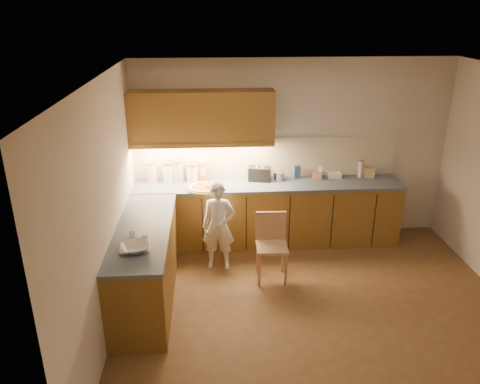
{
  "coord_description": "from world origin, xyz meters",
  "views": [
    {
      "loc": [
        -1.18,
        -4.39,
        3.24
      ],
      "look_at": [
        -0.8,
        1.2,
        1.0
      ],
      "focal_mm": 35.0,
      "sensor_mm": 36.0,
      "label": 1
    }
  ],
  "objects": [
    {
      "name": "l_counter",
      "position": [
        -0.92,
        1.25,
        0.46
      ],
      "size": [
        3.77,
        2.62,
        0.92
      ],
      "color": "brown",
      "rests_on": "ground"
    },
    {
      "name": "oil_jug",
      "position": [
        -1.28,
        1.89,
        1.07
      ],
      "size": [
        0.13,
        0.11,
        0.33
      ],
      "rotation": [
        0.0,
        0.0,
        -0.34
      ],
      "color": "gold",
      "rests_on": "l_counter"
    },
    {
      "name": "canister_c",
      "position": [
        -1.63,
        1.88,
        1.07
      ],
      "size": [
        0.16,
        0.16,
        0.3
      ],
      "rotation": [
        0.0,
        0.0,
        0.07
      ],
      "color": "beige",
      "rests_on": "l_counter"
    },
    {
      "name": "canister_a",
      "position": [
        -2.0,
        1.87,
        1.07
      ],
      "size": [
        0.15,
        0.15,
        0.3
      ],
      "rotation": [
        0.0,
        0.0,
        -0.1
      ],
      "color": "silver",
      "rests_on": "l_counter"
    },
    {
      "name": "card_box_b",
      "position": [
        1.11,
        1.88,
        0.99
      ],
      "size": [
        0.22,
        0.19,
        0.14
      ],
      "primitive_type": "cube",
      "rotation": [
        0.0,
        0.0,
        -0.31
      ],
      "color": "tan",
      "rests_on": "l_counter"
    },
    {
      "name": "upper_cabinets",
      "position": [
        -1.27,
        1.82,
        1.85
      ],
      "size": [
        1.95,
        0.36,
        0.73
      ],
      "color": "brown",
      "rests_on": "ground"
    },
    {
      "name": "dough_cloth",
      "position": [
        -1.97,
        -0.08,
        0.93
      ],
      "size": [
        0.32,
        0.26,
        0.02
      ],
      "primitive_type": "cube",
      "rotation": [
        0.0,
        0.0,
        0.1
      ],
      "color": "silver",
      "rests_on": "l_counter"
    },
    {
      "name": "backsplash",
      "position": [
        -0.38,
        1.99,
        1.21
      ],
      "size": [
        3.75,
        0.02,
        0.58
      ],
      "primitive_type": "cube",
      "color": "beige",
      "rests_on": "l_counter"
    },
    {
      "name": "blue_box",
      "position": [
        0.06,
        1.89,
        1.01
      ],
      "size": [
        0.1,
        0.08,
        0.19
      ],
      "primitive_type": "cube",
      "rotation": [
        0.0,
        0.0,
        0.16
      ],
      "color": "#305192",
      "rests_on": "l_counter"
    },
    {
      "name": "toaster",
      "position": [
        -0.48,
        1.83,
        1.02
      ],
      "size": [
        0.34,
        0.23,
        0.2
      ],
      "rotation": [
        0.0,
        0.0,
        -0.2
      ],
      "color": "black",
      "rests_on": "l_counter"
    },
    {
      "name": "canister_d",
      "position": [
        -1.43,
        1.85,
        1.05
      ],
      "size": [
        0.16,
        0.16,
        0.27
      ],
      "rotation": [
        0.0,
        0.0,
        -0.32
      ],
      "color": "white",
      "rests_on": "l_counter"
    },
    {
      "name": "canister_b",
      "position": [
        -1.77,
        1.87,
        1.06
      ],
      "size": [
        0.16,
        0.16,
        0.29
      ],
      "rotation": [
        0.0,
        0.0,
        -0.22
      ],
      "color": "white",
      "rests_on": "l_counter"
    },
    {
      "name": "room",
      "position": [
        0.0,
        0.0,
        1.68
      ],
      "size": [
        4.54,
        4.5,
        2.62
      ],
      "color": "brown",
      "rests_on": "ground"
    },
    {
      "name": "tall_jar",
      "position": [
        0.99,
        1.86,
        1.05
      ],
      "size": [
        0.08,
        0.08,
        0.25
      ],
      "rotation": [
        0.0,
        0.0,
        -0.09
      ],
      "color": "beige",
      "rests_on": "l_counter"
    },
    {
      "name": "spice_jar_a",
      "position": [
        -2.03,
        0.18,
        0.96
      ],
      "size": [
        0.07,
        0.07,
        0.09
      ],
      "primitive_type": "cylinder",
      "rotation": [
        0.0,
        0.0,
        0.12
      ],
      "color": "white",
      "rests_on": "l_counter"
    },
    {
      "name": "flat_pack",
      "position": [
        0.61,
        1.87,
        0.96
      ],
      "size": [
        0.2,
        0.15,
        0.08
      ],
      "primitive_type": "cube",
      "rotation": [
        0.0,
        0.0,
        -0.06
      ],
      "color": "white",
      "rests_on": "l_counter"
    },
    {
      "name": "white_bottle",
      "position": [
        0.41,
        1.86,
        1.01
      ],
      "size": [
        0.07,
        0.07,
        0.17
      ],
      "primitive_type": "cube",
      "rotation": [
        0.0,
        0.0,
        -0.33
      ],
      "color": "silver",
      "rests_on": "l_counter"
    },
    {
      "name": "child",
      "position": [
        -1.09,
        1.06,
        0.59
      ],
      "size": [
        0.46,
        0.32,
        1.18
      ],
      "primitive_type": "imported",
      "rotation": [
        0.0,
        0.0,
        -0.09
      ],
      "color": "white",
      "rests_on": "ground"
    },
    {
      "name": "steel_pot",
      "position": [
        -0.2,
        1.83,
        0.98
      ],
      "size": [
        0.16,
        0.16,
        0.12
      ],
      "color": "#B0AFB5",
      "rests_on": "l_counter"
    },
    {
      "name": "pizza_on_board",
      "position": [
        -1.27,
        1.55,
        0.94
      ],
      "size": [
        0.46,
        0.46,
        0.18
      ],
      "rotation": [
        0.0,
        0.0,
        0.12
      ],
      "color": "#A28351",
      "rests_on": "l_counter"
    },
    {
      "name": "wooden_chair",
      "position": [
        -0.43,
        0.78,
        0.49
      ],
      "size": [
        0.4,
        0.4,
        0.85
      ],
      "rotation": [
        0.0,
        0.0,
        -0.03
      ],
      "color": "tan",
      "rests_on": "ground"
    },
    {
      "name": "card_box_a",
      "position": [
        0.36,
        1.86,
        0.97
      ],
      "size": [
        0.17,
        0.14,
        0.1
      ],
      "primitive_type": "cube",
      "rotation": [
        0.0,
        0.0,
        -0.36
      ],
      "color": "#976C51",
      "rests_on": "l_counter"
    },
    {
      "name": "mixing_bowl",
      "position": [
        -1.95,
        -0.14,
        0.95
      ],
      "size": [
        0.36,
        0.36,
        0.07
      ],
      "primitive_type": "imported",
      "rotation": [
        0.0,
        0.0,
        0.36
      ],
      "color": "silver",
      "rests_on": "l_counter"
    },
    {
      "name": "spice_jar_b",
      "position": [
        -1.89,
        0.09,
        0.96
      ],
      "size": [
        0.06,
        0.06,
        0.07
      ],
      "primitive_type": "cylinder",
      "rotation": [
        0.0,
        0.0,
        -0.25
      ],
      "color": "white",
      "rests_on": "l_counter"
    }
  ]
}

